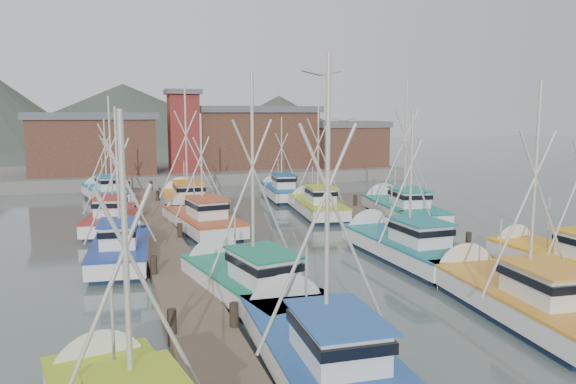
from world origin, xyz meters
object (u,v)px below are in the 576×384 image
object	(u,v)px
boat_8	(199,219)
boat_12	(186,200)
lookout_tower	(184,130)
boat_0	(317,349)
boat_4	(246,282)
boat_1	(515,296)

from	to	relation	value
boat_8	boat_12	size ratio (longest dim) A/B	0.95
boat_8	boat_12	world-z (taller)	boat_12
lookout_tower	boat_12	distance (m)	16.86
boat_12	lookout_tower	bearing A→B (deg)	84.07
boat_0	boat_4	distance (m)	6.89
lookout_tower	boat_1	bearing A→B (deg)	-81.73
boat_1	boat_4	distance (m)	10.14
boat_1	boat_4	xyz separation A→B (m)	(-8.94, 4.78, 0.00)
boat_4	boat_12	xyz separation A→B (m)	(0.67, 22.21, 0.00)
lookout_tower	boat_1	size ratio (longest dim) A/B	0.88
lookout_tower	boat_1	distance (m)	43.73
lookout_tower	boat_8	size ratio (longest dim) A/B	0.87
lookout_tower	boat_12	world-z (taller)	lookout_tower
lookout_tower	boat_8	world-z (taller)	lookout_tower
lookout_tower	boat_0	xyz separation A→B (m)	(-2.28, -45.09, -4.87)
boat_1	boat_12	world-z (taller)	boat_12
boat_1	lookout_tower	bearing A→B (deg)	102.51
boat_4	boat_12	world-z (taller)	boat_12
boat_0	boat_4	bearing A→B (deg)	95.93
boat_0	boat_12	xyz separation A→B (m)	(0.25, 29.08, 0.00)
boat_4	lookout_tower	bearing A→B (deg)	74.98
boat_0	boat_1	bearing A→B (deg)	16.27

